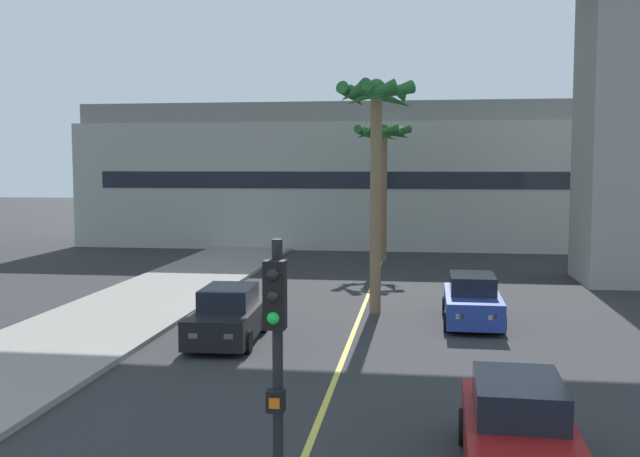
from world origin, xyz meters
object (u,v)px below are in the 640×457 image
Objects in this scene: car_queue_third at (228,316)px; palm_tree_mid_median at (383,154)px; car_queue_front at (472,301)px; traffic_light_median_near at (277,372)px; palm_tree_near_median at (376,127)px; car_queue_second at (518,432)px.

car_queue_third is 0.58× the size of palm_tree_mid_median.
palm_tree_mid_median is (-3.61, 15.13, 4.90)m from car_queue_front.
traffic_light_median_near is at bearing -89.40° from palm_tree_mid_median.
car_queue_front is 16.31m from palm_tree_mid_median.
traffic_light_median_near is (3.82, -12.27, 1.99)m from car_queue_third.
traffic_light_median_near reaches higher than car_queue_third.
palm_tree_near_median is (0.12, 16.78, 3.57)m from traffic_light_median_near.
car_queue_second is 27.45m from palm_tree_mid_median.
palm_tree_near_median is (3.93, 4.51, 5.57)m from car_queue_third.
car_queue_third is at bearing 130.17° from car_queue_second.
palm_tree_near_median reaches higher than car_queue_third.
car_queue_second is 1.00× the size of car_queue_third.
traffic_light_median_near is at bearing -72.73° from car_queue_third.
palm_tree_near_median reaches higher than palm_tree_mid_median.
palm_tree_mid_median is at bearing 91.81° from palm_tree_near_median.
palm_tree_near_median is (-3.17, 1.16, 5.57)m from car_queue_front.
car_queue_third is 19.43m from palm_tree_mid_median.
car_queue_front is 7.85m from car_queue_third.
car_queue_third is (-7.10, -3.35, 0.00)m from car_queue_front.
car_queue_second is at bearing 51.22° from traffic_light_median_near.
car_queue_front is 0.52× the size of palm_tree_near_median.
car_queue_third is 13.00m from traffic_light_median_near.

